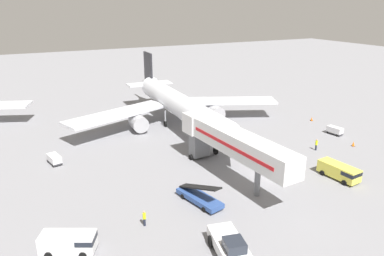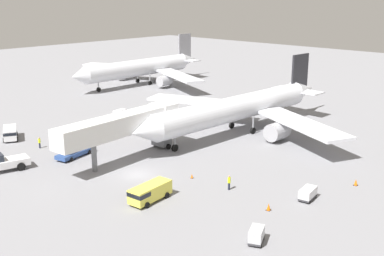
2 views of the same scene
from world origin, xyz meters
name	(u,v)px [view 1 (image 1 of 2)]	position (x,y,z in m)	size (l,w,h in m)	color
ground_plane	(273,176)	(0.00, 0.00, 0.00)	(300.00, 300.00, 0.00)	gray
airplane_at_gate	(178,105)	(-2.66, 24.65, 4.10)	(41.55, 44.64, 11.57)	silver
jet_bridge	(229,141)	(-5.46, 2.70, 5.02)	(4.83, 20.63, 6.74)	silver
pushback_tug	(233,251)	(-13.92, -11.83, 1.10)	(3.95, 7.83, 2.40)	white
belt_loader_truck	(199,197)	(-11.86, -1.59, 0.75)	(3.39, 6.48, 3.03)	#2D4C8E
service_van_far_center	(70,242)	(-26.49, -4.10, 1.09)	(5.30, 3.95, 1.88)	white
service_van_rear_left	(340,171)	(7.17, -4.38, 1.10)	(2.69, 5.55, 1.89)	#E5DB4C
baggage_cart_mid_right	(54,159)	(-25.41, 17.03, 0.74)	(1.88, 2.89, 1.31)	#38383D
baggage_cart_outer_left	(335,130)	(19.81, 8.26, 0.76)	(1.70, 2.78, 1.35)	#38383D
ground_crew_worker_foreground	(144,218)	(-19.03, -3.16, 0.91)	(0.40, 0.40, 1.72)	#1E2333
ground_crew_worker_midground	(316,144)	(11.61, 4.28, 0.97)	(0.49, 0.49, 1.83)	#1E2333
safety_cone_alpha	(353,144)	(18.22, 2.90, 0.38)	(0.50, 0.50, 0.76)	black
safety_cone_bravo	(312,119)	(21.91, 15.95, 0.38)	(0.50, 0.50, 0.77)	black
safety_cone_charlie	(289,156)	(5.88, 3.90, 0.28)	(0.36, 0.36, 0.56)	black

